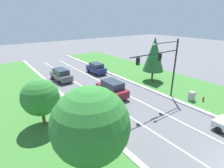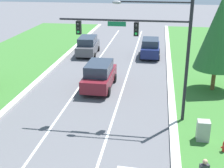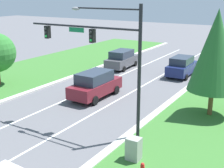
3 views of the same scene
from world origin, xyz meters
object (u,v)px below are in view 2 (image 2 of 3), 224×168
at_px(traffic_signal_mast, 150,41).
at_px(navy_suv, 150,48).
at_px(burgundy_suv, 99,75).
at_px(conifer_near_right_tree, 219,34).
at_px(fire_hydrant, 224,147).
at_px(graphite_suv, 88,46).
at_px(utility_cabinet, 203,131).

distance_m(traffic_signal_mast, navy_suv, 15.76).
relative_size(burgundy_suv, conifer_near_right_tree, 0.70).
height_order(traffic_signal_mast, fire_hydrant, traffic_signal_mast).
height_order(burgundy_suv, conifer_near_right_tree, conifer_near_right_tree).
height_order(traffic_signal_mast, graphite_suv, traffic_signal_mast).
xyz_separation_m(graphite_suv, burgundy_suv, (3.27, -10.20, 0.08)).
xyz_separation_m(fire_hydrant, conifer_near_right_tree, (0.73, 9.23, 4.23)).
bearing_deg(utility_cabinet, graphite_suv, 121.12).
bearing_deg(fire_hydrant, graphite_suv, 121.96).
bearing_deg(navy_suv, fire_hydrant, -76.67).
bearing_deg(conifer_near_right_tree, fire_hydrant, -94.53).
bearing_deg(fire_hydrant, conifer_near_right_tree, 85.47).
bearing_deg(fire_hydrant, utility_cabinet, 133.97).
bearing_deg(conifer_near_right_tree, graphite_suv, 142.84).
xyz_separation_m(burgundy_suv, utility_cabinet, (7.31, -7.33, -0.47)).
bearing_deg(graphite_suv, burgundy_suv, -75.33).
height_order(graphite_suv, fire_hydrant, graphite_suv).
relative_size(graphite_suv, conifer_near_right_tree, 0.70).
bearing_deg(conifer_near_right_tree, navy_suv, 119.49).
height_order(graphite_suv, conifer_near_right_tree, conifer_near_right_tree).
distance_m(traffic_signal_mast, fire_hydrant, 7.27).
bearing_deg(fire_hydrant, traffic_signal_mast, 141.03).
bearing_deg(burgundy_suv, graphite_suv, 108.35).
xyz_separation_m(burgundy_suv, navy_suv, (3.73, 10.27, -0.09)).
distance_m(graphite_suv, utility_cabinet, 20.48).
height_order(graphite_suv, utility_cabinet, graphite_suv).
relative_size(traffic_signal_mast, burgundy_suv, 1.54).
bearing_deg(graphite_suv, navy_suv, -2.58).
bearing_deg(utility_cabinet, burgundy_suv, 134.94).
bearing_deg(burgundy_suv, fire_hydrant, -44.59).
xyz_separation_m(burgundy_suv, conifer_near_right_tree, (9.05, 0.87, 3.47)).
distance_m(navy_suv, conifer_near_right_tree, 11.37).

